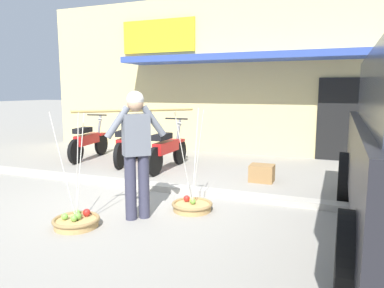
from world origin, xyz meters
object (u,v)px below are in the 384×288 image
at_px(motorcycle_nearest_shop, 88,141).
at_px(motorcycle_second_in_row, 128,145).
at_px(wooden_crate, 262,173).
at_px(fruit_basket_right_side, 192,205).
at_px(motorcycle_third_in_row, 167,149).
at_px(fruit_vendor, 136,146).
at_px(fruit_basket_left_side, 76,221).

relative_size(motorcycle_nearest_shop, motorcycle_second_in_row, 1.02).
distance_m(motorcycle_nearest_shop, wooden_crate, 4.47).
xyz_separation_m(fruit_basket_right_side, motorcycle_third_in_row, (-1.48, 2.27, 0.38)).
relative_size(fruit_vendor, motorcycle_third_in_row, 0.93).
bearing_deg(wooden_crate, motorcycle_second_in_row, 171.23).
bearing_deg(wooden_crate, motorcycle_nearest_shop, 172.13).
bearing_deg(fruit_basket_left_side, motorcycle_third_in_row, 95.98).
distance_m(fruit_vendor, motorcycle_nearest_shop, 4.59).
distance_m(fruit_vendor, motorcycle_third_in_row, 3.03).
distance_m(motorcycle_second_in_row, motorcycle_third_in_row, 1.17).
bearing_deg(wooden_crate, fruit_basket_right_side, -106.66).
bearing_deg(fruit_vendor, motorcycle_nearest_shop, 135.55).
xyz_separation_m(motorcycle_nearest_shop, motorcycle_third_in_row, (2.34, -0.36, 0.00)).
relative_size(fruit_vendor, wooden_crate, 3.85).
relative_size(fruit_basket_left_side, wooden_crate, 3.30).
distance_m(fruit_vendor, wooden_crate, 2.95).
height_order(motorcycle_second_in_row, motorcycle_third_in_row, same).
height_order(fruit_vendor, motorcycle_second_in_row, fruit_vendor).
relative_size(motorcycle_nearest_shop, wooden_crate, 4.12).
height_order(fruit_basket_left_side, motorcycle_third_in_row, fruit_basket_left_side).
xyz_separation_m(fruit_vendor, wooden_crate, (1.16, 2.58, -0.82)).
bearing_deg(fruit_basket_left_side, motorcycle_second_in_row, 112.37).
relative_size(fruit_vendor, motorcycle_second_in_row, 0.95).
xyz_separation_m(fruit_basket_right_side, motorcycle_second_in_row, (-2.62, 2.52, 0.38)).
relative_size(motorcycle_second_in_row, wooden_crate, 4.06).
relative_size(fruit_basket_left_side, motorcycle_third_in_row, 0.80).
relative_size(fruit_basket_left_side, motorcycle_nearest_shop, 0.80).
distance_m(fruit_basket_left_side, motorcycle_second_in_row, 3.95).
relative_size(fruit_vendor, fruit_basket_right_side, 1.17).
bearing_deg(fruit_basket_right_side, fruit_basket_left_side, -135.06).
bearing_deg(motorcycle_second_in_row, motorcycle_nearest_shop, 174.59).
height_order(motorcycle_nearest_shop, motorcycle_third_in_row, same).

